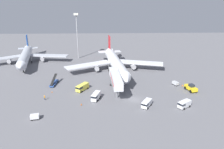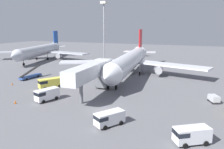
{
  "view_description": "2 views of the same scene",
  "coord_description": "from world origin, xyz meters",
  "px_view_note": "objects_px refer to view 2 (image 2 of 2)",
  "views": [
    {
      "loc": [
        -9.71,
        -61.87,
        30.99
      ],
      "look_at": [
        -6.62,
        19.26,
        2.09
      ],
      "focal_mm": 33.27,
      "sensor_mm": 36.0,
      "label": 1
    },
    {
      "loc": [
        15.09,
        -32.85,
        14.28
      ],
      "look_at": [
        -5.93,
        17.77,
        2.38
      ],
      "focal_mm": 35.12,
      "sensor_mm": 36.0,
      "label": 2
    }
  ],
  "objects_px": {
    "airplane_at_gate": "(130,61)",
    "jet_bridge": "(92,72)",
    "safety_cone_charlie": "(12,84)",
    "apron_light_mast": "(104,20)",
    "belt_loader_truck": "(30,76)",
    "airplane_background": "(41,51)",
    "service_van_near_right": "(109,118)",
    "service_van_mid_center": "(50,83)",
    "safety_cone_bravo": "(15,102)",
    "baggage_cart_rear_left": "(214,99)",
    "service_van_outer_right": "(47,94)",
    "service_van_far_left": "(191,134)"
  },
  "relations": [
    {
      "from": "airplane_at_gate",
      "to": "jet_bridge",
      "type": "relative_size",
      "value": 2.84
    },
    {
      "from": "safety_cone_charlie",
      "to": "apron_light_mast",
      "type": "distance_m",
      "value": 50.07
    },
    {
      "from": "belt_loader_truck",
      "to": "airplane_background",
      "type": "bearing_deg",
      "value": 125.31
    },
    {
      "from": "jet_bridge",
      "to": "safety_cone_charlie",
      "type": "height_order",
      "value": "jet_bridge"
    },
    {
      "from": "airplane_background",
      "to": "apron_light_mast",
      "type": "bearing_deg",
      "value": 21.12
    },
    {
      "from": "airplane_at_gate",
      "to": "service_van_near_right",
      "type": "xyz_separation_m",
      "value": [
        7.85,
        -34.4,
        -3.29
      ]
    },
    {
      "from": "jet_bridge",
      "to": "airplane_background",
      "type": "xyz_separation_m",
      "value": [
        -44.57,
        36.86,
        -0.93
      ]
    },
    {
      "from": "service_van_mid_center",
      "to": "service_van_near_right",
      "type": "relative_size",
      "value": 1.2
    },
    {
      "from": "airplane_background",
      "to": "safety_cone_bravo",
      "type": "bearing_deg",
      "value": -54.73
    },
    {
      "from": "airplane_background",
      "to": "apron_light_mast",
      "type": "relative_size",
      "value": 1.75
    },
    {
      "from": "belt_loader_truck",
      "to": "safety_cone_charlie",
      "type": "distance_m",
      "value": 7.56
    },
    {
      "from": "baggage_cart_rear_left",
      "to": "airplane_background",
      "type": "relative_size",
      "value": 0.06
    },
    {
      "from": "belt_loader_truck",
      "to": "safety_cone_bravo",
      "type": "relative_size",
      "value": 11.07
    },
    {
      "from": "jet_bridge",
      "to": "service_van_outer_right",
      "type": "distance_m",
      "value": 10.18
    },
    {
      "from": "airplane_at_gate",
      "to": "baggage_cart_rear_left",
      "type": "xyz_separation_m",
      "value": [
        22.56,
        -17.31,
        -3.7
      ]
    },
    {
      "from": "service_van_mid_center",
      "to": "airplane_background",
      "type": "relative_size",
      "value": 0.13
    },
    {
      "from": "airplane_at_gate",
      "to": "airplane_background",
      "type": "xyz_separation_m",
      "value": [
        -45.65,
        14.48,
        -0.23
      ]
    },
    {
      "from": "safety_cone_bravo",
      "to": "airplane_background",
      "type": "bearing_deg",
      "value": 125.27
    },
    {
      "from": "airplane_at_gate",
      "to": "service_van_outer_right",
      "type": "distance_m",
      "value": 30.08
    },
    {
      "from": "apron_light_mast",
      "to": "safety_cone_bravo",
      "type": "bearing_deg",
      "value": -82.66
    },
    {
      "from": "belt_loader_truck",
      "to": "apron_light_mast",
      "type": "xyz_separation_m",
      "value": [
        5.07,
        39.43,
        16.51
      ]
    },
    {
      "from": "belt_loader_truck",
      "to": "service_van_outer_right",
      "type": "distance_m",
      "value": 21.86
    },
    {
      "from": "baggage_cart_rear_left",
      "to": "airplane_background",
      "type": "height_order",
      "value": "airplane_background"
    },
    {
      "from": "apron_light_mast",
      "to": "baggage_cart_rear_left",
      "type": "bearing_deg",
      "value": -44.66
    },
    {
      "from": "service_van_mid_center",
      "to": "belt_loader_truck",
      "type": "bearing_deg",
      "value": 152.22
    },
    {
      "from": "service_van_outer_right",
      "to": "service_van_far_left",
      "type": "distance_m",
      "value": 28.0
    },
    {
      "from": "airplane_at_gate",
      "to": "service_van_mid_center",
      "type": "xyz_separation_m",
      "value": [
        -13.2,
        -21.06,
        -3.16
      ]
    },
    {
      "from": "service_van_mid_center",
      "to": "baggage_cart_rear_left",
      "type": "height_order",
      "value": "service_van_mid_center"
    },
    {
      "from": "jet_bridge",
      "to": "service_van_mid_center",
      "type": "height_order",
      "value": "jet_bridge"
    },
    {
      "from": "safety_cone_bravo",
      "to": "service_van_far_left",
      "type": "bearing_deg",
      "value": -4.83
    },
    {
      "from": "service_van_mid_center",
      "to": "service_van_near_right",
      "type": "distance_m",
      "value": 24.92
    },
    {
      "from": "service_van_outer_right",
      "to": "baggage_cart_rear_left",
      "type": "xyz_separation_m",
      "value": [
        30.5,
        11.53,
        -0.56
      ]
    },
    {
      "from": "service_van_outer_right",
      "to": "service_van_mid_center",
      "type": "bearing_deg",
      "value": 124.02
    },
    {
      "from": "service_van_far_left",
      "to": "safety_cone_charlie",
      "type": "distance_m",
      "value": 45.04
    },
    {
      "from": "airplane_at_gate",
      "to": "safety_cone_charlie",
      "type": "xyz_separation_m",
      "value": [
        -23.86,
        -22.43,
        -4.2
      ]
    },
    {
      "from": "airplane_at_gate",
      "to": "jet_bridge",
      "type": "distance_m",
      "value": 22.42
    },
    {
      "from": "belt_loader_truck",
      "to": "safety_cone_charlie",
      "type": "relative_size",
      "value": 12.33
    },
    {
      "from": "apron_light_mast",
      "to": "service_van_near_right",
      "type": "bearing_deg",
      "value": -64.9
    },
    {
      "from": "service_van_near_right",
      "to": "apron_light_mast",
      "type": "xyz_separation_m",
      "value": [
        -27.58,
        58.88,
        16.09
      ]
    },
    {
      "from": "airplane_background",
      "to": "belt_loader_truck",
      "type": "bearing_deg",
      "value": -54.69
    },
    {
      "from": "belt_loader_truck",
      "to": "service_van_mid_center",
      "type": "height_order",
      "value": "belt_loader_truck"
    },
    {
      "from": "safety_cone_bravo",
      "to": "safety_cone_charlie",
      "type": "height_order",
      "value": "safety_cone_bravo"
    },
    {
      "from": "airplane_at_gate",
      "to": "apron_light_mast",
      "type": "height_order",
      "value": "apron_light_mast"
    },
    {
      "from": "airplane_background",
      "to": "service_van_near_right",
      "type": "bearing_deg",
      "value": -42.42
    },
    {
      "from": "safety_cone_charlie",
      "to": "service_van_far_left",
      "type": "bearing_deg",
      "value": -16.48
    },
    {
      "from": "safety_cone_bravo",
      "to": "belt_loader_truck",
      "type": "bearing_deg",
      "value": 125.21
    },
    {
      "from": "service_van_far_left",
      "to": "safety_cone_charlie",
      "type": "xyz_separation_m",
      "value": [
        -43.18,
        12.78,
        -0.93
      ]
    },
    {
      "from": "airplane_at_gate",
      "to": "safety_cone_bravo",
      "type": "height_order",
      "value": "airplane_at_gate"
    },
    {
      "from": "airplane_at_gate",
      "to": "safety_cone_bravo",
      "type": "bearing_deg",
      "value": -110.86
    },
    {
      "from": "belt_loader_truck",
      "to": "baggage_cart_rear_left",
      "type": "bearing_deg",
      "value": -2.87
    }
  ]
}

